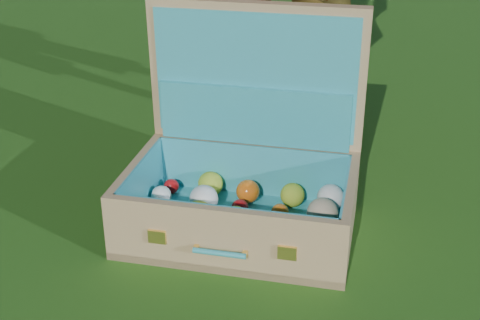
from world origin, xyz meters
The scene contains 2 objects.
ground centered at (0.00, 0.00, 0.00)m, with size 60.00×60.00×0.00m, color #215114.
suitcase centered at (0.18, 0.24, 0.16)m, with size 0.65×0.53×0.56m.
Camera 1 is at (0.19, -1.31, 0.93)m, focal length 50.00 mm.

